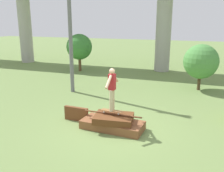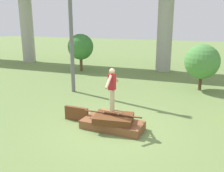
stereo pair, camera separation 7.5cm
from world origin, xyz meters
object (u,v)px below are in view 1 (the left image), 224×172
Objects in this scene: tree_behind_left at (79,47)px; utility_pole at (70,19)px; skateboard at (112,111)px; tree_behind_right at (201,62)px; skater at (112,87)px.

utility_pole is at bearing -67.19° from tree_behind_left.
tree_behind_left is at bearing 123.03° from skateboard.
skateboard is 0.31× the size of tree_behind_right.
skateboard is 0.11× the size of utility_pole.
tree_behind_left is at bearing 123.03° from skater.
utility_pole reaches higher than tree_behind_right.
utility_pole is at bearing 134.13° from skateboard.
tree_behind_right is at bearing 66.28° from skater.
skateboard is 0.29× the size of tree_behind_left.
tree_behind_right reaches higher than skateboard.
skateboard is 6.94m from tree_behind_right.
skateboard is at bearing 164.05° from skater.
utility_pole reaches higher than tree_behind_left.
skater is (0.00, -0.00, 0.87)m from skateboard.
utility_pole is at bearing 134.13° from skater.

